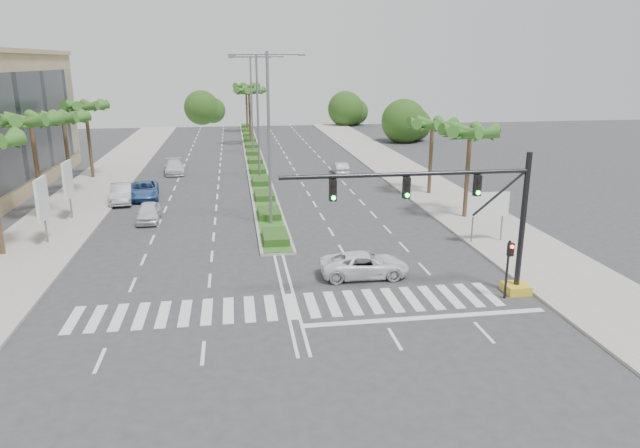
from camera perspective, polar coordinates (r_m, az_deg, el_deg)
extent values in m
plane|color=#333335|center=(27.71, -2.88, -8.23)|extent=(160.00, 160.00, 0.00)
cube|color=gray|center=(49.78, 12.33, 2.51)|extent=(6.00, 120.00, 0.15)
cube|color=gray|center=(48.26, -23.74, 1.08)|extent=(6.00, 120.00, 0.15)
cube|color=gray|center=(71.10, -6.65, 6.76)|extent=(2.20, 75.00, 0.20)
cube|color=#26591E|center=(71.08, -6.66, 6.86)|extent=(1.80, 75.00, 0.04)
cube|color=gold|center=(30.85, 19.01, -6.09)|extent=(1.20, 1.20, 0.45)
cylinder|color=black|center=(29.77, 19.61, 0.13)|extent=(0.28, 0.28, 7.00)
cylinder|color=black|center=(26.87, 8.72, 4.94)|extent=(12.00, 0.20, 0.20)
cylinder|color=black|center=(28.78, 17.42, 2.89)|extent=(2.53, 0.12, 2.15)
cube|color=black|center=(28.23, 15.48, 3.73)|extent=(0.32, 0.24, 1.00)
cylinder|color=#19E533|center=(28.17, 15.55, 3.03)|extent=(0.20, 0.06, 0.20)
cube|color=black|center=(27.00, 8.66, 3.59)|extent=(0.32, 0.24, 1.00)
cylinder|color=#19E533|center=(26.94, 8.72, 2.86)|extent=(0.20, 0.06, 0.20)
cube|color=black|center=(26.18, 1.31, 3.38)|extent=(0.32, 0.24, 1.00)
cylinder|color=#19E533|center=(26.12, 1.36, 2.63)|extent=(0.20, 0.06, 0.20)
cylinder|color=black|center=(29.51, 18.20, -4.37)|extent=(0.12, 0.12, 3.00)
cube|color=black|center=(29.03, 18.52, -2.43)|extent=(0.28, 0.22, 0.65)
cylinder|color=red|center=(28.87, 18.67, -2.17)|extent=(0.18, 0.05, 0.18)
cylinder|color=slate|center=(37.71, 15.01, 0.11)|extent=(0.10, 0.10, 2.80)
cylinder|color=slate|center=(38.55, 17.74, 0.23)|extent=(0.10, 0.10, 2.80)
cube|color=#0C6638|center=(37.83, 16.53, 1.92)|extent=(2.60, 0.08, 1.50)
cube|color=white|center=(37.78, 16.56, 1.90)|extent=(2.70, 0.02, 1.60)
cylinder|color=slate|center=(40.31, -25.77, 0.05)|extent=(0.12, 0.12, 2.80)
cube|color=white|center=(39.95, -26.04, 2.26)|extent=(0.18, 2.10, 2.70)
cube|color=#D8594C|center=(39.95, -26.04, 2.26)|extent=(0.12, 2.00, 2.60)
cylinder|color=slate|center=(45.90, -23.69, 2.09)|extent=(0.12, 0.12, 2.80)
cube|color=white|center=(45.58, -23.91, 4.04)|extent=(0.18, 2.10, 2.70)
cube|color=#D8594C|center=(45.58, -23.91, 4.04)|extent=(0.12, 2.00, 2.60)
cone|color=#2B6720|center=(37.75, -28.92, 7.07)|extent=(0.90, 3.62, 1.50)
cone|color=#2B6720|center=(38.69, -29.08, 7.22)|extent=(3.39, 2.96, 1.50)
cylinder|color=brown|center=(46.03, -26.42, 4.73)|extent=(0.32, 0.32, 7.40)
sphere|color=brown|center=(45.57, -26.98, 9.17)|extent=(0.70, 0.70, 0.70)
cone|color=#2B6720|center=(45.25, -25.63, 9.17)|extent=(0.90, 3.62, 1.50)
cone|color=#2B6720|center=(46.19, -25.83, 9.25)|extent=(3.39, 2.96, 1.50)
cone|color=#2B6720|center=(46.67, -26.86, 9.18)|extent=(3.73, 1.68, 1.50)
cone|color=#2B6720|center=(46.34, -27.96, 9.00)|extent=(2.38, 3.65, 1.50)
cone|color=#2B6720|center=(45.45, -28.34, 8.85)|extent=(2.38, 3.65, 1.50)
cone|color=#2B6720|center=(44.64, -27.68, 8.84)|extent=(3.73, 1.68, 1.50)
cone|color=#2B6720|center=(44.56, -26.45, 8.98)|extent=(3.39, 2.96, 1.50)
cylinder|color=brown|center=(53.65, -23.91, 6.09)|extent=(0.32, 0.32, 6.80)
sphere|color=brown|center=(53.26, -24.31, 9.58)|extent=(0.70, 0.70, 0.70)
cone|color=#2B6720|center=(52.99, -23.14, 9.57)|extent=(0.90, 3.62, 1.50)
cone|color=#2B6720|center=(53.92, -23.35, 9.64)|extent=(3.39, 2.96, 1.50)
cone|color=#2B6720|center=(54.36, -24.26, 9.58)|extent=(3.73, 1.68, 1.50)
cone|color=#2B6720|center=(53.99, -25.19, 9.44)|extent=(2.38, 3.65, 1.50)
cone|color=#2B6720|center=(53.08, -25.47, 9.32)|extent=(2.38, 3.65, 1.50)
cone|color=#2B6720|center=(52.30, -24.86, 9.31)|extent=(3.73, 1.68, 1.50)
cone|color=#2B6720|center=(52.26, -23.81, 9.42)|extent=(3.39, 2.96, 1.50)
cylinder|color=brown|center=(61.30, -22.06, 7.55)|extent=(0.32, 0.32, 7.20)
sphere|color=brown|center=(60.95, -22.41, 10.80)|extent=(0.70, 0.70, 0.70)
cone|color=#2B6720|center=(60.72, -21.38, 10.79)|extent=(0.90, 3.62, 1.50)
cone|color=#2B6720|center=(61.64, -21.59, 10.83)|extent=(3.39, 2.96, 1.50)
cone|color=#2B6720|center=(62.06, -22.40, 10.78)|extent=(3.73, 1.68, 1.50)
cone|color=#2B6720|center=(61.66, -23.21, 10.67)|extent=(2.38, 3.65, 1.50)
cone|color=#2B6720|center=(60.74, -23.42, 10.58)|extent=(2.38, 3.65, 1.50)
cone|color=#2B6720|center=(59.98, -22.86, 10.59)|extent=(3.73, 1.68, 1.50)
cone|color=#2B6720|center=(59.97, -21.94, 10.69)|extent=(3.39, 2.96, 1.50)
cylinder|color=brown|center=(43.44, 14.50, 4.71)|extent=(0.32, 0.32, 6.50)
sphere|color=brown|center=(42.96, 14.79, 8.83)|extent=(0.70, 0.70, 0.70)
cone|color=#2B6720|center=(43.42, 16.13, 8.67)|extent=(0.90, 3.62, 1.50)
cone|color=#2B6720|center=(44.03, 15.17, 8.84)|extent=(3.39, 2.96, 1.50)
cone|color=#2B6720|center=(43.86, 13.94, 8.89)|extent=(3.73, 1.68, 1.50)
cone|color=#2B6720|center=(43.03, 13.31, 8.81)|extent=(2.38, 3.65, 1.50)
cone|color=#2B6720|center=(42.15, 13.79, 8.63)|extent=(2.38, 3.65, 1.50)
cone|color=#2B6720|center=(41.90, 15.05, 8.51)|extent=(3.73, 1.68, 1.50)
cone|color=#2B6720|center=(42.47, 16.10, 8.52)|extent=(3.39, 2.96, 1.50)
cylinder|color=brown|center=(50.79, 11.00, 6.33)|extent=(0.32, 0.32, 6.20)
sphere|color=brown|center=(50.39, 11.18, 9.69)|extent=(0.70, 0.70, 0.70)
cone|color=#2B6720|center=(50.78, 12.36, 9.56)|extent=(0.90, 3.62, 1.50)
cone|color=#2B6720|center=(51.44, 11.58, 9.68)|extent=(3.39, 2.96, 1.50)
cone|color=#2B6720|center=(51.33, 10.51, 9.72)|extent=(3.73, 1.68, 1.50)
cone|color=#2B6720|center=(50.53, 9.92, 9.66)|extent=(2.38, 3.65, 1.50)
cone|color=#2B6720|center=(49.63, 10.27, 9.53)|extent=(2.38, 3.65, 1.50)
cone|color=#2B6720|center=(49.32, 11.32, 9.44)|extent=(3.73, 1.68, 1.50)
cone|color=#2B6720|center=(49.84, 12.26, 9.45)|extent=(3.39, 2.96, 1.50)
cylinder|color=brown|center=(80.56, -7.03, 10.44)|extent=(0.32, 0.32, 7.50)
sphere|color=brown|center=(80.30, -7.12, 13.03)|extent=(0.70, 0.70, 0.70)
cone|color=#2B6720|center=(80.34, -6.31, 12.99)|extent=(0.90, 3.62, 1.50)
cone|color=#2B6720|center=(81.18, -6.64, 13.01)|extent=(3.39, 2.96, 1.50)
cone|color=#2B6720|center=(81.36, -7.32, 12.99)|extent=(3.73, 1.68, 1.50)
cone|color=#2B6720|center=(80.75, -7.85, 12.95)|extent=(2.38, 3.65, 1.50)
cone|color=#2B6720|center=(79.80, -7.83, 12.92)|extent=(2.38, 3.65, 1.50)
cone|color=#2B6720|center=(79.22, -7.27, 12.92)|extent=(3.73, 1.68, 1.50)
cone|color=#2B6720|center=(79.47, -6.59, 12.95)|extent=(3.39, 2.96, 1.50)
cylinder|color=brown|center=(95.50, -7.34, 11.28)|extent=(0.32, 0.32, 7.50)
sphere|color=brown|center=(95.27, -7.42, 13.47)|extent=(0.70, 0.70, 0.70)
cone|color=#2B6720|center=(95.31, -6.73, 13.43)|extent=(0.90, 3.62, 1.50)
cone|color=#2B6720|center=(96.16, -7.01, 13.45)|extent=(3.39, 2.96, 1.50)
cone|color=#2B6720|center=(96.34, -7.58, 13.43)|extent=(3.73, 1.68, 1.50)
cone|color=#2B6720|center=(95.74, -8.03, 13.40)|extent=(2.38, 3.65, 1.50)
cone|color=#2B6720|center=(94.78, -8.02, 13.37)|extent=(2.38, 3.65, 1.50)
cone|color=#2B6720|center=(94.20, -7.55, 13.38)|extent=(3.73, 1.68, 1.50)
cone|color=#2B6720|center=(94.44, -6.97, 13.40)|extent=(3.39, 2.96, 1.50)
cylinder|color=slate|center=(39.60, -5.11, 8.14)|extent=(0.20, 0.20, 12.00)
cylinder|color=slate|center=(39.18, -7.16, 16.51)|extent=(2.40, 0.10, 0.10)
cylinder|color=slate|center=(39.33, -3.51, 16.60)|extent=(2.40, 0.10, 0.10)
cube|color=slate|center=(39.16, -8.83, 16.37)|extent=(0.50, 0.25, 0.12)
cube|color=slate|center=(39.45, -1.85, 16.54)|extent=(0.50, 0.25, 0.12)
cylinder|color=slate|center=(55.47, -6.22, 10.34)|extent=(0.20, 0.20, 12.00)
cylinder|color=slate|center=(55.18, -7.70, 16.30)|extent=(2.40, 0.10, 0.10)
cylinder|color=slate|center=(55.28, -5.11, 16.38)|extent=(2.40, 0.10, 0.10)
cube|color=slate|center=(55.16, -8.89, 16.20)|extent=(0.50, 0.25, 0.12)
cube|color=slate|center=(55.37, -3.93, 16.35)|extent=(0.50, 0.25, 0.12)
cylinder|color=slate|center=(71.40, -6.84, 11.57)|extent=(0.20, 0.20, 12.00)
cylinder|color=slate|center=(71.17, -8.00, 16.19)|extent=(2.40, 0.10, 0.10)
cylinder|color=slate|center=(71.26, -5.99, 16.25)|extent=(2.40, 0.10, 0.10)
cube|color=slate|center=(71.16, -8.92, 16.11)|extent=(0.50, 0.25, 0.12)
cube|color=slate|center=(71.32, -5.07, 16.23)|extent=(0.50, 0.25, 0.12)
imported|color=silver|center=(43.67, -16.77, 1.14)|extent=(1.81, 4.09, 1.37)
imported|color=#B9B8BD|center=(50.20, -19.24, 2.91)|extent=(2.23, 4.89, 1.56)
imported|color=#335D9C|center=(51.13, -17.18, 3.24)|extent=(2.90, 5.35, 1.43)
imported|color=silver|center=(61.82, -14.36, 5.55)|extent=(2.46, 4.96, 1.39)
imported|color=white|center=(31.22, 4.48, -4.08)|extent=(4.91, 2.37, 1.35)
imported|color=#B6B5BA|center=(59.67, 2.04, 5.62)|extent=(1.41, 3.88, 1.27)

